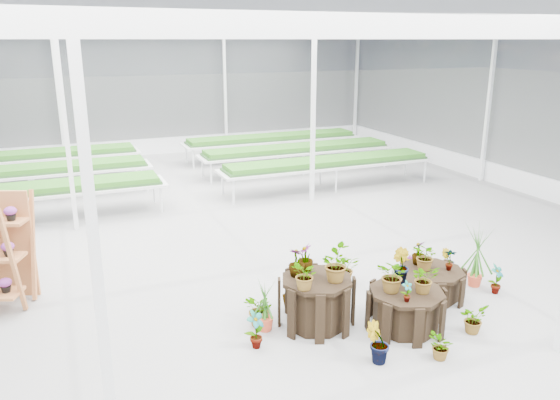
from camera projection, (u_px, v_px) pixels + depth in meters
name	position (u px, v px, depth m)	size (l,w,h in m)	color
ground_plane	(259.00, 275.00, 10.12)	(24.00, 24.00, 0.00)	gray
greenhouse_shell	(258.00, 156.00, 9.48)	(18.00, 24.00, 4.50)	white
steel_frame	(258.00, 156.00, 9.48)	(18.00, 24.00, 4.50)	silver
nursery_benches	(176.00, 170.00, 16.38)	(16.00, 7.00, 0.84)	silver
plinth_tall	(316.00, 302.00, 8.25)	(1.13, 1.13, 0.77)	black
plinth_mid	(406.00, 309.00, 8.18)	(1.16, 1.16, 0.61)	black
plinth_low	(431.00, 283.00, 9.19)	(1.11, 1.11, 0.50)	black
nursery_plants	(375.00, 280.00, 8.55)	(4.73, 3.17, 1.31)	#29601B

